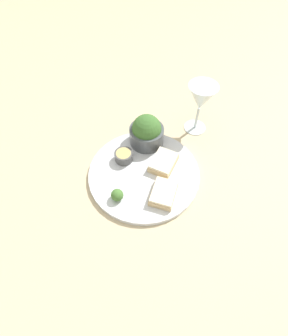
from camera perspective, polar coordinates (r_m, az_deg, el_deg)
ground_plane at (r=0.76m, az=-0.00°, el=-1.50°), size 4.00×4.00×0.00m
dinner_plate at (r=0.76m, az=-0.00°, el=-1.20°), size 0.32×0.32×0.01m
salad_bowl at (r=0.79m, az=0.57°, el=7.84°), size 0.10×0.10×0.10m
sauce_ramekin at (r=0.77m, az=-4.44°, el=2.67°), size 0.05×0.05×0.03m
cheese_toast_near at (r=0.70m, az=4.28°, el=-5.51°), size 0.10×0.08×0.03m
cheese_toast_far at (r=0.76m, az=4.28°, el=1.23°), size 0.09×0.07×0.03m
wine_glass at (r=0.82m, az=12.30°, el=14.44°), size 0.09×0.09×0.17m
garnish at (r=0.69m, az=-5.87°, el=-5.87°), size 0.03×0.03×0.03m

